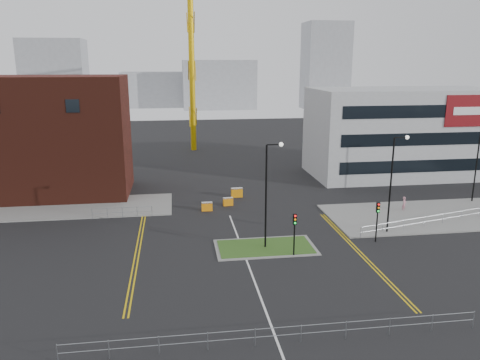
# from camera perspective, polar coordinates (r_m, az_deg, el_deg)

# --- Properties ---
(ground) EXTENTS (200.00, 200.00, 0.00)m
(ground) POSITION_cam_1_polar(r_m,az_deg,el_deg) (33.29, 2.34, -13.67)
(ground) COLOR black
(ground) RESTS_ON ground
(pavement_left) EXTENTS (28.00, 8.00, 0.12)m
(pavement_left) POSITION_cam_1_polar(r_m,az_deg,el_deg) (55.18, -23.05, -3.26)
(pavement_left) COLOR slate
(pavement_left) RESTS_ON ground
(pavement_right) EXTENTS (24.00, 10.00, 0.12)m
(pavement_right) POSITION_cam_1_polar(r_m,az_deg,el_deg) (53.25, 23.45, -3.91)
(pavement_right) COLOR slate
(pavement_right) RESTS_ON ground
(island_kerb) EXTENTS (8.60, 4.60, 0.08)m
(island_kerb) POSITION_cam_1_polar(r_m,az_deg,el_deg) (40.73, 3.10, -8.20)
(island_kerb) COLOR slate
(island_kerb) RESTS_ON ground
(grass_island) EXTENTS (8.00, 4.00, 0.12)m
(grass_island) POSITION_cam_1_polar(r_m,az_deg,el_deg) (40.73, 3.10, -8.17)
(grass_island) COLOR #294E1A
(grass_island) RESTS_ON ground
(brick_building) EXTENTS (24.20, 10.07, 14.24)m
(brick_building) POSITION_cam_1_polar(r_m,az_deg,el_deg) (60.18, -25.01, 4.58)
(brick_building) COLOR #481B12
(brick_building) RESTS_ON ground
(office_block) EXTENTS (25.00, 12.20, 12.00)m
(office_block) POSITION_cam_1_polar(r_m,az_deg,el_deg) (69.19, 19.14, 5.52)
(office_block) COLOR #A2A4A6
(office_block) RESTS_ON ground
(tower_crane) EXTENTS (49.30, 21.33, 37.21)m
(tower_crane) POSITION_cam_1_polar(r_m,az_deg,el_deg) (87.21, -2.35, 20.93)
(tower_crane) COLOR gold
(tower_crane) RESTS_ON ground
(streetlamp_island) EXTENTS (1.46, 0.36, 9.18)m
(streetlamp_island) POSITION_cam_1_polar(r_m,az_deg,el_deg) (39.04, 3.52, -0.87)
(streetlamp_island) COLOR black
(streetlamp_island) RESTS_ON ground
(streetlamp_right_near) EXTENTS (1.46, 0.36, 9.18)m
(streetlamp_right_near) POSITION_cam_1_polar(r_m,az_deg,el_deg) (44.76, 18.22, 0.40)
(streetlamp_right_near) COLOR black
(streetlamp_right_near) RESTS_ON ground
(streetlamp_right_far) EXTENTS (1.46, 0.36, 9.18)m
(streetlamp_right_far) POSITION_cam_1_polar(r_m,az_deg,el_deg) (58.62, 27.16, 2.69)
(streetlamp_right_far) COLOR black
(streetlamp_right_far) RESTS_ON ground
(traffic_light_island) EXTENTS (0.28, 0.33, 3.65)m
(traffic_light_island) POSITION_cam_1_polar(r_m,az_deg,el_deg) (38.42, 6.67, -5.65)
(traffic_light_island) COLOR black
(traffic_light_island) RESTS_ON ground
(traffic_light_right) EXTENTS (0.28, 0.33, 3.65)m
(traffic_light_right) POSITION_cam_1_polar(r_m,az_deg,el_deg) (42.83, 16.43, -4.04)
(traffic_light_right) COLOR black
(traffic_light_right) RESTS_ON ground
(railing_front) EXTENTS (24.05, 0.05, 1.10)m
(railing_front) POSITION_cam_1_polar(r_m,az_deg,el_deg) (27.82, 4.69, -17.96)
(railing_front) COLOR gray
(railing_front) RESTS_ON ground
(railing_left) EXTENTS (6.05, 0.05, 1.10)m
(railing_left) POSITION_cam_1_polar(r_m,az_deg,el_deg) (49.51, -14.17, -3.63)
(railing_left) COLOR gray
(railing_left) RESTS_ON ground
(railing_right) EXTENTS (19.05, 5.05, 1.10)m
(railing_right) POSITION_cam_1_polar(r_m,az_deg,el_deg) (50.25, 23.52, -4.10)
(railing_right) COLOR gray
(railing_right) RESTS_ON ground
(centre_line) EXTENTS (0.15, 30.00, 0.01)m
(centre_line) POSITION_cam_1_polar(r_m,az_deg,el_deg) (35.04, 1.74, -12.15)
(centre_line) COLOR silver
(centre_line) RESTS_ON ground
(yellow_left_a) EXTENTS (0.12, 24.00, 0.01)m
(yellow_left_a) POSITION_cam_1_polar(r_m,az_deg,el_deg) (42.06, -12.46, -7.84)
(yellow_left_a) COLOR gold
(yellow_left_a) RESTS_ON ground
(yellow_left_b) EXTENTS (0.12, 24.00, 0.01)m
(yellow_left_b) POSITION_cam_1_polar(r_m,az_deg,el_deg) (42.04, -12.05, -7.83)
(yellow_left_b) COLOR gold
(yellow_left_b) RESTS_ON ground
(yellow_right_a) EXTENTS (0.12, 20.00, 0.01)m
(yellow_right_a) POSITION_cam_1_polar(r_m,az_deg,el_deg) (41.04, 14.09, -8.51)
(yellow_right_a) COLOR gold
(yellow_right_a) RESTS_ON ground
(yellow_right_b) EXTENTS (0.12, 20.00, 0.01)m
(yellow_right_b) POSITION_cam_1_polar(r_m,az_deg,el_deg) (41.15, 14.48, -8.47)
(yellow_right_b) COLOR gold
(yellow_right_b) RESTS_ON ground
(skyline_a) EXTENTS (18.00, 12.00, 22.00)m
(skyline_a) POSITION_cam_1_polar(r_m,az_deg,el_deg) (152.93, -21.60, 11.58)
(skyline_a) COLOR gray
(skyline_a) RESTS_ON ground
(skyline_b) EXTENTS (24.00, 12.00, 16.00)m
(skyline_b) POSITION_cam_1_polar(r_m,az_deg,el_deg) (159.83, -2.58, 11.54)
(skyline_b) COLOR gray
(skyline_b) RESTS_ON ground
(skyline_c) EXTENTS (14.00, 12.00, 28.00)m
(skyline_c) POSITION_cam_1_polar(r_m,az_deg,el_deg) (161.97, 10.35, 13.49)
(skyline_c) COLOR gray
(skyline_c) RESTS_ON ground
(skyline_d) EXTENTS (30.00, 12.00, 12.00)m
(skyline_d) POSITION_cam_1_polar(r_m,az_deg,el_deg) (169.20, -9.10, 10.85)
(skyline_d) COLOR gray
(skyline_d) RESTS_ON ground
(pedestrian) EXTENTS (0.70, 0.69, 1.62)m
(pedestrian) POSITION_cam_1_polar(r_m,az_deg,el_deg) (52.93, 19.38, -2.78)
(pedestrian) COLOR #BF7B8A
(pedestrian) RESTS_ON ground
(barrier_left) EXTENTS (1.15, 0.38, 0.97)m
(barrier_left) POSITION_cam_1_polar(r_m,az_deg,el_deg) (50.30, -4.05, -3.19)
(barrier_left) COLOR orange
(barrier_left) RESTS_ON ground
(barrier_mid) EXTENTS (1.14, 0.49, 0.93)m
(barrier_mid) POSITION_cam_1_polar(r_m,az_deg,el_deg) (51.98, -1.47, -2.61)
(barrier_mid) COLOR orange
(barrier_mid) RESTS_ON ground
(barrier_right) EXTENTS (1.35, 0.48, 1.12)m
(barrier_right) POSITION_cam_1_polar(r_m,az_deg,el_deg) (55.15, -0.39, -1.49)
(barrier_right) COLOR orange
(barrier_right) RESTS_ON ground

